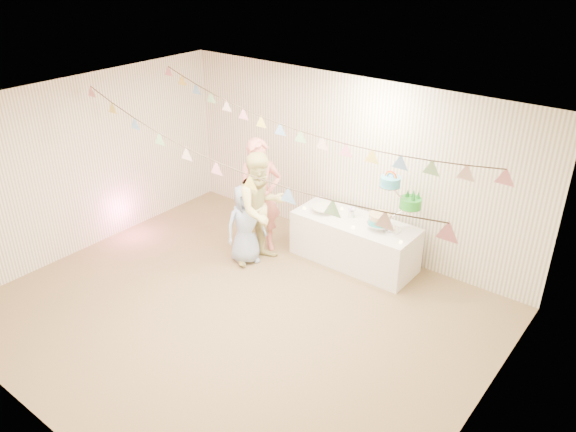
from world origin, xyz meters
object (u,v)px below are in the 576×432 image
Objects in this scene: table at (354,241)px; person_adult_b at (261,209)px; person_adult_a at (260,196)px; cake_stand at (394,199)px; person_child at (246,224)px.

table is 1.08× the size of person_adult_b.
person_adult_b is at bearing -96.47° from person_adult_a.
table is at bearing -174.81° from cake_stand.
person_adult_b is 0.33m from person_child.
table is at bearing -37.06° from person_adult_b.
person_adult_a is 1.05× the size of person_adult_b.
person_adult_a is (-1.33, -0.54, 0.54)m from table.
person_child reaches higher than table.
cake_stand is at bearing -32.93° from person_adult_a.
person_adult_a is 0.34m from person_adult_b.
cake_stand is 0.46× the size of person_adult_a.
table is 1.44m from person_adult_b.
table is at bearing -28.23° from person_adult_a.
cake_stand is 0.49× the size of person_adult_b.
person_adult_a reaches higher than person_adult_b.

